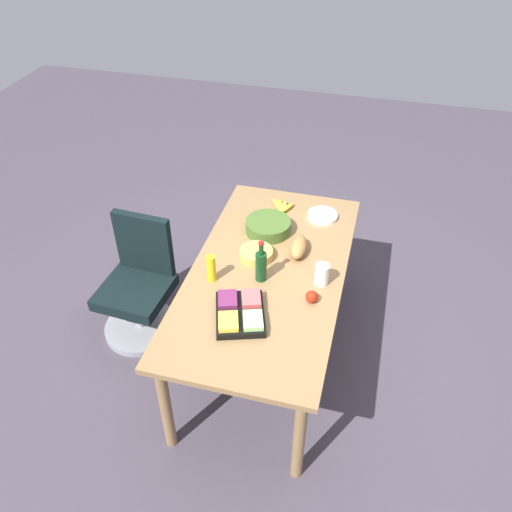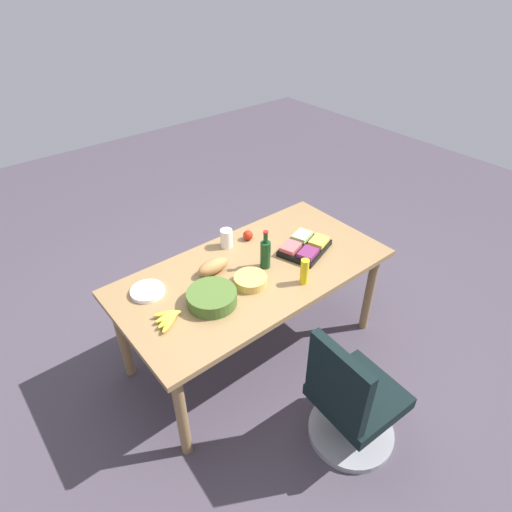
{
  "view_description": "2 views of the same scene",
  "coord_description": "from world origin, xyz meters",
  "px_view_note": "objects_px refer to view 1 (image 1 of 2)",
  "views": [
    {
      "loc": [
        -2.52,
        -0.59,
        3.02
      ],
      "look_at": [
        0.06,
        0.1,
        0.85
      ],
      "focal_mm": 37.03,
      "sensor_mm": 36.0,
      "label": 1
    },
    {
      "loc": [
        1.48,
        1.84,
        2.63
      ],
      "look_at": [
        -0.06,
        -0.04,
        0.86
      ],
      "focal_mm": 30.1,
      "sensor_mm": 36.0,
      "label": 2
    }
  ],
  "objects_px": {
    "paper_plate_stack": "(322,216)",
    "mayo_jar": "(322,274)",
    "mustard_bottle": "(211,268)",
    "office_chair": "(139,292)",
    "apple_red": "(312,297)",
    "conference_table": "(268,280)",
    "wine_bottle": "(261,265)",
    "banana_bunch": "(282,207)",
    "fruit_platter": "(240,313)",
    "salad_bowl": "(268,226)",
    "bread_loaf": "(299,247)",
    "chip_bowl": "(256,254)"
  },
  "relations": [
    {
      "from": "paper_plate_stack",
      "to": "mayo_jar",
      "type": "height_order",
      "value": "mayo_jar"
    },
    {
      "from": "mustard_bottle",
      "to": "office_chair",
      "type": "bearing_deg",
      "value": 72.98
    },
    {
      "from": "office_chair",
      "to": "apple_red",
      "type": "xyz_separation_m",
      "value": [
        -0.24,
        -1.31,
        0.49
      ]
    },
    {
      "from": "conference_table",
      "to": "mustard_bottle",
      "type": "distance_m",
      "value": 0.41
    },
    {
      "from": "wine_bottle",
      "to": "apple_red",
      "type": "distance_m",
      "value": 0.37
    },
    {
      "from": "wine_bottle",
      "to": "banana_bunch",
      "type": "bearing_deg",
      "value": 3.27
    },
    {
      "from": "fruit_platter",
      "to": "salad_bowl",
      "type": "height_order",
      "value": "salad_bowl"
    },
    {
      "from": "office_chair",
      "to": "wine_bottle",
      "type": "distance_m",
      "value": 1.12
    },
    {
      "from": "office_chair",
      "to": "bread_loaf",
      "type": "xyz_separation_m",
      "value": [
        0.2,
        -1.14,
        0.5
      ]
    },
    {
      "from": "chip_bowl",
      "to": "apple_red",
      "type": "height_order",
      "value": "apple_red"
    },
    {
      "from": "fruit_platter",
      "to": "mayo_jar",
      "type": "height_order",
      "value": "mayo_jar"
    },
    {
      "from": "chip_bowl",
      "to": "apple_red",
      "type": "relative_size",
      "value": 2.93
    },
    {
      "from": "bread_loaf",
      "to": "chip_bowl",
      "type": "bearing_deg",
      "value": 114.72
    },
    {
      "from": "wine_bottle",
      "to": "conference_table",
      "type": "bearing_deg",
      "value": -14.37
    },
    {
      "from": "conference_table",
      "to": "salad_bowl",
      "type": "relative_size",
      "value": 6.06
    },
    {
      "from": "apple_red",
      "to": "fruit_platter",
      "type": "bearing_deg",
      "value": 121.53
    },
    {
      "from": "office_chair",
      "to": "wine_bottle",
      "type": "height_order",
      "value": "wine_bottle"
    },
    {
      "from": "chip_bowl",
      "to": "mustard_bottle",
      "type": "xyz_separation_m",
      "value": [
        -0.28,
        0.21,
        0.06
      ]
    },
    {
      "from": "banana_bunch",
      "to": "wine_bottle",
      "type": "xyz_separation_m",
      "value": [
        -0.8,
        -0.05,
        0.09
      ]
    },
    {
      "from": "banana_bunch",
      "to": "mustard_bottle",
      "type": "xyz_separation_m",
      "value": [
        -0.89,
        0.25,
        0.07
      ]
    },
    {
      "from": "chip_bowl",
      "to": "mustard_bottle",
      "type": "distance_m",
      "value": 0.36
    },
    {
      "from": "banana_bunch",
      "to": "fruit_platter",
      "type": "height_order",
      "value": "fruit_platter"
    },
    {
      "from": "chip_bowl",
      "to": "fruit_platter",
      "type": "bearing_deg",
      "value": -174.91
    },
    {
      "from": "salad_bowl",
      "to": "mayo_jar",
      "type": "xyz_separation_m",
      "value": [
        -0.44,
        -0.45,
        0.03
      ]
    },
    {
      "from": "mustard_bottle",
      "to": "apple_red",
      "type": "distance_m",
      "value": 0.65
    },
    {
      "from": "salad_bowl",
      "to": "apple_red",
      "type": "bearing_deg",
      "value": -145.93
    },
    {
      "from": "paper_plate_stack",
      "to": "mustard_bottle",
      "type": "relative_size",
      "value": 1.18
    },
    {
      "from": "wine_bottle",
      "to": "office_chair",
      "type": "bearing_deg",
      "value": 83.02
    },
    {
      "from": "wine_bottle",
      "to": "fruit_platter",
      "type": "xyz_separation_m",
      "value": [
        -0.35,
        0.03,
        -0.08
      ]
    },
    {
      "from": "banana_bunch",
      "to": "chip_bowl",
      "type": "xyz_separation_m",
      "value": [
        -0.6,
        0.04,
        0.01
      ]
    },
    {
      "from": "wine_bottle",
      "to": "mustard_bottle",
      "type": "bearing_deg",
      "value": 105.89
    },
    {
      "from": "fruit_platter",
      "to": "apple_red",
      "type": "xyz_separation_m",
      "value": [
        0.23,
        -0.38,
        0.01
      ]
    },
    {
      "from": "chip_bowl",
      "to": "salad_bowl",
      "type": "relative_size",
      "value": 0.7
    },
    {
      "from": "banana_bunch",
      "to": "chip_bowl",
      "type": "relative_size",
      "value": 0.87
    },
    {
      "from": "chip_bowl",
      "to": "wine_bottle",
      "type": "bearing_deg",
      "value": -157.16
    },
    {
      "from": "wine_bottle",
      "to": "bread_loaf",
      "type": "distance_m",
      "value": 0.37
    },
    {
      "from": "office_chair",
      "to": "chip_bowl",
      "type": "distance_m",
      "value": 1.0
    },
    {
      "from": "conference_table",
      "to": "chip_bowl",
      "type": "height_order",
      "value": "chip_bowl"
    },
    {
      "from": "paper_plate_stack",
      "to": "apple_red",
      "type": "relative_size",
      "value": 2.89
    },
    {
      "from": "conference_table",
      "to": "mayo_jar",
      "type": "relative_size",
      "value": 13.52
    },
    {
      "from": "office_chair",
      "to": "paper_plate_stack",
      "type": "relative_size",
      "value": 4.21
    },
    {
      "from": "banana_bunch",
      "to": "apple_red",
      "type": "xyz_separation_m",
      "value": [
        -0.92,
        -0.39,
        0.01
      ]
    },
    {
      "from": "fruit_platter",
      "to": "banana_bunch",
      "type": "bearing_deg",
      "value": 0.54
    },
    {
      "from": "banana_bunch",
      "to": "apple_red",
      "type": "relative_size",
      "value": 2.55
    },
    {
      "from": "conference_table",
      "to": "bread_loaf",
      "type": "bearing_deg",
      "value": -33.88
    },
    {
      "from": "paper_plate_stack",
      "to": "wine_bottle",
      "type": "relative_size",
      "value": 0.75
    },
    {
      "from": "chip_bowl",
      "to": "conference_table",
      "type": "bearing_deg",
      "value": -135.25
    },
    {
      "from": "fruit_platter",
      "to": "chip_bowl",
      "type": "relative_size",
      "value": 1.93
    },
    {
      "from": "apple_red",
      "to": "office_chair",
      "type": "bearing_deg",
      "value": 79.69
    },
    {
      "from": "conference_table",
      "to": "wine_bottle",
      "type": "xyz_separation_m",
      "value": [
        -0.09,
        0.02,
        0.2
      ]
    }
  ]
}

